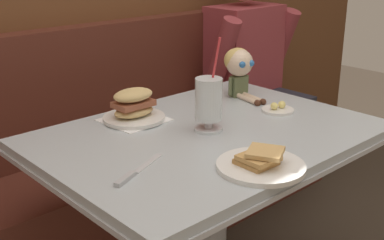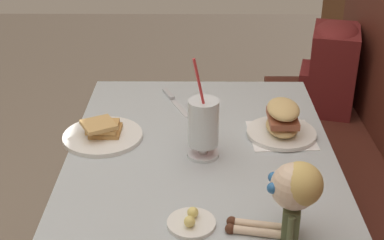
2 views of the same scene
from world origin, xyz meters
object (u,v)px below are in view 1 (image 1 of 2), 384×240
object	(u,v)px
toast_plate	(261,164)
diner_patron	(249,62)
seated_doll	(239,65)
butter_knife	(132,174)
butter_saucer	(278,109)
sandwich_plate	(134,108)
milkshake_glass	(209,101)

from	to	relation	value
toast_plate	diner_patron	distance (m)	1.31
seated_doll	diner_patron	world-z (taller)	diner_patron
butter_knife	diner_patron	bearing A→B (deg)	28.61
butter_saucer	butter_knife	size ratio (longest dim) A/B	0.54
sandwich_plate	diner_patron	xyz separation A→B (m)	(0.98, 0.33, -0.04)
toast_plate	sandwich_plate	world-z (taller)	sandwich_plate
sandwich_plate	milkshake_glass	bearing A→B (deg)	-63.66
milkshake_glass	butter_knife	distance (m)	0.42
milkshake_glass	diner_patron	world-z (taller)	diner_patron
butter_saucer	seated_doll	bearing A→B (deg)	80.77
seated_doll	diner_patron	xyz separation A→B (m)	(0.49, 0.37, -0.13)
sandwich_plate	seated_doll	xyz separation A→B (m)	(0.49, -0.05, 0.08)
butter_knife	seated_doll	bearing A→B (deg)	22.14
toast_plate	seated_doll	distance (m)	0.71
milkshake_glass	butter_knife	world-z (taller)	milkshake_glass
toast_plate	butter_saucer	bearing A→B (deg)	33.00
milkshake_glass	diner_patron	size ratio (longest dim) A/B	0.39
milkshake_glass	sandwich_plate	size ratio (longest dim) A/B	1.43
seated_doll	milkshake_glass	bearing A→B (deg)	-151.33
toast_plate	butter_saucer	size ratio (longest dim) A/B	2.08
sandwich_plate	diner_patron	world-z (taller)	diner_patron
butter_knife	sandwich_plate	bearing A→B (deg)	52.80
milkshake_glass	seated_doll	bearing A→B (deg)	28.67
milkshake_glass	butter_saucer	xyz separation A→B (m)	(0.33, -0.03, -0.09)
toast_plate	butter_saucer	world-z (taller)	toast_plate
toast_plate	butter_knife	bearing A→B (deg)	144.90
butter_saucer	diner_patron	bearing A→B (deg)	48.95
milkshake_glass	sandwich_plate	bearing A→B (deg)	116.34
seated_doll	diner_patron	size ratio (longest dim) A/B	0.28
toast_plate	diner_patron	xyz separation A→B (m)	(0.96, 0.89, -0.01)
toast_plate	milkshake_glass	world-z (taller)	milkshake_glass
sandwich_plate	seated_doll	bearing A→B (deg)	-5.60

